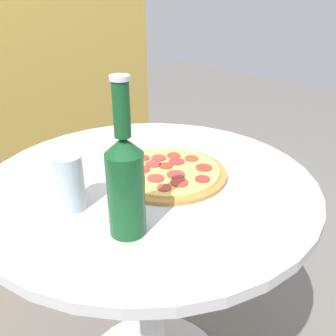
{
  "coord_description": "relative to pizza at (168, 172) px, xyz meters",
  "views": [
    {
      "loc": [
        -0.51,
        -0.63,
        1.18
      ],
      "look_at": [
        0.05,
        -0.02,
        0.77
      ],
      "focal_mm": 40.0,
      "sensor_mm": 36.0,
      "label": 1
    }
  ],
  "objects": [
    {
      "name": "pizza",
      "position": [
        0.0,
        0.0,
        0.0
      ],
      "size": [
        0.29,
        0.29,
        0.02
      ],
      "color": "#B77F3D",
      "rests_on": "table"
    },
    {
      "name": "drinking_glass",
      "position": [
        -0.25,
        0.03,
        0.05
      ],
      "size": [
        0.06,
        0.06,
        0.12
      ],
      "color": "#ADBCC6",
      "rests_on": "table"
    },
    {
      "name": "table",
      "position": [
        -0.05,
        0.02,
        -0.22
      ],
      "size": [
        0.82,
        0.82,
        0.75
      ],
      "color": "silver",
      "rests_on": "ground_plane"
    },
    {
      "name": "fence_panel",
      "position": [
        -0.05,
        0.99,
        -0.06
      ],
      "size": [
        1.57,
        0.04,
        1.4
      ],
      "color": "gold",
      "rests_on": "ground_plane"
    },
    {
      "name": "beer_bottle",
      "position": [
        -0.22,
        -0.12,
        0.1
      ],
      "size": [
        0.07,
        0.07,
        0.3
      ],
      "color": "#144C23",
      "rests_on": "table"
    }
  ]
}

